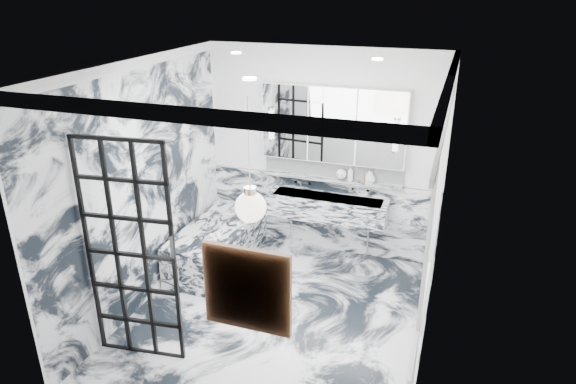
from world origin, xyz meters
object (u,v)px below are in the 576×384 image
at_px(crittall_door, 130,255).
at_px(bathtub, 218,244).
at_px(mirror_cabinet, 333,125).
at_px(trough_sink, 327,207).

bearing_deg(crittall_door, bathtub, 85.44).
bearing_deg(mirror_cabinet, trough_sink, -90.00).
height_order(crittall_door, trough_sink, crittall_door).
height_order(trough_sink, mirror_cabinet, mirror_cabinet).
distance_m(crittall_door, mirror_cabinet, 3.08).
relative_size(crittall_door, bathtub, 1.38).
relative_size(crittall_door, mirror_cabinet, 1.19).
bearing_deg(crittall_door, mirror_cabinet, 58.55).
xyz_separation_m(mirror_cabinet, bathtub, (-1.32, -0.83, -1.54)).
height_order(crittall_door, bathtub, crittall_door).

